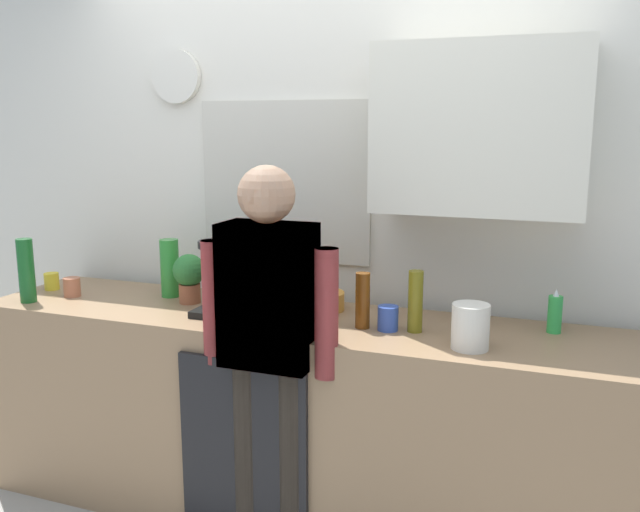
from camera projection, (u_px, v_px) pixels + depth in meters
name	position (u px, v px, depth m)	size (l,w,h in m)	color
kitchen_counter	(299.00, 418.00, 2.99)	(2.95, 0.64, 0.93)	#937251
dishwasher_panel	(243.00, 458.00, 2.73)	(0.56, 0.02, 0.84)	black
back_wall_assembly	(347.00, 208.00, 3.16)	(4.55, 0.42, 2.60)	silver
coffee_maker	(222.00, 281.00, 2.94)	(0.20, 0.20, 0.33)	black
bottle_clear_soda	(170.00, 268.00, 3.24)	(0.09, 0.09, 0.28)	#2D8C33
bottle_olive_oil	(415.00, 301.00, 2.69)	(0.06, 0.06, 0.25)	olive
bottle_green_wine	(26.00, 271.00, 3.14)	(0.07, 0.07, 0.30)	#195923
bottle_amber_beer	(363.00, 300.00, 2.74)	(0.06, 0.06, 0.23)	brown
cup_terracotta_mug	(72.00, 287.00, 3.26)	(0.08, 0.08, 0.09)	#B26647
cup_blue_mug	(388.00, 318.00, 2.72)	(0.08, 0.08, 0.10)	#3351B2
cup_yellow_cup	(52.00, 281.00, 3.39)	(0.07, 0.07, 0.09)	yellow
mixing_bowl	(320.00, 301.00, 3.03)	(0.22, 0.22, 0.08)	orange
potted_plant	(189.00, 275.00, 3.13)	(0.15, 0.15, 0.23)	#9E5638
dish_soap	(555.00, 314.00, 2.68)	(0.06, 0.06, 0.18)	green
storage_canister	(470.00, 327.00, 2.49)	(0.14, 0.14, 0.17)	silver
person_at_sink	(269.00, 333.00, 2.62)	(0.57, 0.22, 1.60)	brown
person_guest	(269.00, 333.00, 2.62)	(0.57, 0.22, 1.60)	brown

